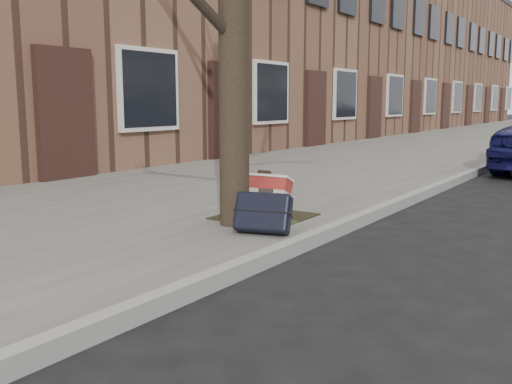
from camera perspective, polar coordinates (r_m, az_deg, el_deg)
The scene contains 6 objects.
ground at distance 3.98m, azimuth 15.83°, elevation -10.24°, with size 120.00×120.00×0.00m, color black.
near_sidewalk at distance 19.25m, azimuth 19.57°, elevation 4.84°, with size 5.00×70.00×0.12m, color gray.
house_near at distance 22.45m, azimuth 5.55°, elevation 14.63°, with size 6.80×40.00×7.00m, color brown.
dirt_patch at distance 5.85m, azimuth 0.85°, elevation -2.45°, with size 0.85×0.85×0.01m, color black.
suitcase_red at distance 5.68m, azimuth 0.37°, elevation -0.52°, with size 0.59×0.16×0.43m, color maroon.
suitcase_navy at distance 5.08m, azimuth 0.72°, elevation -2.04°, with size 0.50×0.16×0.36m, color black.
Camera 1 is at (1.14, -3.59, 1.29)m, focal length 40.00 mm.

